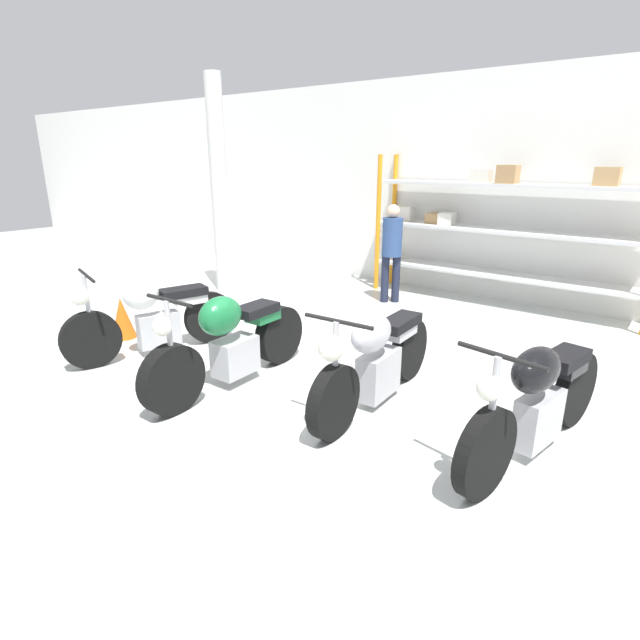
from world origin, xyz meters
The scene contains 10 objects.
ground_plane centered at (0.00, 0.00, 0.00)m, with size 30.00×30.00×0.00m, color silver.
back_wall centered at (0.00, 4.87, 1.80)m, with size 30.00×0.08×3.60m.
shelving_rack centered at (0.41, 4.50, 1.29)m, with size 4.27×0.63×2.34m.
support_pillar centered at (-3.73, 2.47, 1.80)m, with size 0.28×0.28×3.60m.
motorcycle_white centered at (-2.10, -0.16, 0.50)m, with size 0.90×2.04×1.09m.
motorcycle_green centered at (-0.71, -0.19, 0.47)m, with size 0.60×2.20×1.10m.
motorcycle_silver centered at (0.72, 0.33, 0.47)m, with size 0.65×2.13×1.05m.
motorcycle_black centered at (2.18, 0.34, 0.49)m, with size 0.70×2.16×1.07m.
person_browsing centered at (-0.97, 3.61, 0.93)m, with size 0.45×0.45×1.59m.
traffic_cone centered at (-2.93, -0.06, 0.28)m, with size 0.32×0.32×0.55m.
Camera 1 is at (2.94, -3.48, 2.29)m, focal length 28.00 mm.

